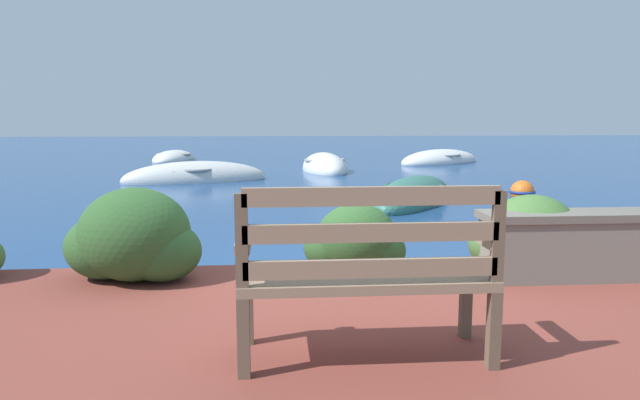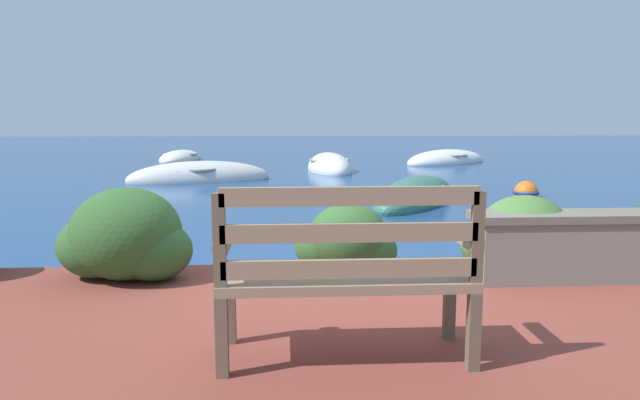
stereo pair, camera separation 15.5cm
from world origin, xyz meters
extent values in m
plane|color=navy|center=(0.00, 0.00, 0.00)|extent=(80.00, 80.00, 0.00)
cube|color=brown|center=(-0.76, -1.72, 0.42)|extent=(0.06, 0.06, 0.40)
cube|color=brown|center=(0.48, -1.72, 0.42)|extent=(0.06, 0.06, 0.40)
cube|color=brown|center=(-0.76, -2.14, 0.42)|extent=(0.06, 0.06, 0.40)
cube|color=brown|center=(0.48, -2.14, 0.42)|extent=(0.06, 0.06, 0.40)
cube|color=#8C755B|center=(-0.14, -1.93, 0.65)|extent=(1.30, 0.48, 0.05)
cube|color=#8C755B|center=(-0.14, -2.14, 0.75)|extent=(1.23, 0.04, 0.09)
cube|color=#8C755B|center=(-0.14, -2.14, 0.93)|extent=(1.23, 0.04, 0.09)
cube|color=#8C755B|center=(-0.14, -2.14, 1.10)|extent=(1.23, 0.04, 0.09)
cube|color=brown|center=(-0.76, -2.14, 0.90)|extent=(0.06, 0.04, 0.45)
cube|color=brown|center=(0.48, -2.14, 0.90)|extent=(0.06, 0.04, 0.45)
cube|color=#8C755B|center=(-0.76, -1.93, 0.85)|extent=(0.07, 0.43, 0.05)
cube|color=#8C755B|center=(0.48, -1.93, 0.85)|extent=(0.07, 0.43, 0.05)
cube|color=slate|center=(1.71, -0.62, 0.45)|extent=(1.41, 0.35, 0.47)
cube|color=#635F56|center=(1.71, -0.62, 0.72)|extent=(1.48, 0.39, 0.06)
ellipsoid|color=#2D5628|center=(-1.68, -0.39, 0.58)|extent=(0.85, 0.76, 0.72)
ellipsoid|color=#2D5628|center=(-1.91, -0.33, 0.47)|extent=(0.64, 0.57, 0.51)
ellipsoid|color=#2D5628|center=(-1.46, -0.44, 0.45)|extent=(0.59, 0.53, 0.47)
ellipsoid|color=#2D5628|center=(0.05, -0.29, 0.50)|extent=(0.66, 0.59, 0.56)
ellipsoid|color=#2D5628|center=(-0.13, -0.24, 0.42)|extent=(0.49, 0.45, 0.40)
ellipsoid|color=#2D5628|center=(0.22, -0.33, 0.40)|extent=(0.46, 0.42, 0.36)
ellipsoid|color=#426B33|center=(1.45, -0.43, 0.54)|extent=(0.75, 0.67, 0.64)
ellipsoid|color=#426B33|center=(1.25, -0.37, 0.44)|extent=(0.56, 0.51, 0.45)
ellipsoid|color=#426B33|center=(1.64, -0.46, 0.43)|extent=(0.52, 0.47, 0.41)
ellipsoid|color=#336B5B|center=(1.81, 4.90, 0.06)|extent=(2.49, 3.28, 0.77)
torus|color=#304F46|center=(1.81, 4.90, 0.27)|extent=(1.40, 1.40, 0.07)
cube|color=#846647|center=(1.56, 4.49, 0.24)|extent=(0.75, 0.51, 0.04)
cube|color=#846647|center=(2.01, 5.25, 0.24)|extent=(0.75, 0.51, 0.04)
ellipsoid|color=silver|center=(-2.42, 8.45, 0.06)|extent=(3.44, 1.89, 0.82)
torus|color=gray|center=(-2.42, 8.45, 0.29)|extent=(1.24, 1.24, 0.07)
cube|color=#846647|center=(-2.90, 8.30, 0.26)|extent=(0.34, 0.78, 0.04)
cube|color=#846647|center=(-2.03, 8.57, 0.26)|extent=(0.34, 0.78, 0.04)
ellipsoid|color=silver|center=(0.75, 10.66, 0.07)|extent=(1.48, 2.66, 0.90)
torus|color=gray|center=(0.75, 10.66, 0.31)|extent=(1.27, 1.27, 0.07)
cube|color=#846647|center=(0.81, 10.29, 0.28)|extent=(0.88, 0.26, 0.04)
cube|color=#846647|center=(0.70, 10.97, 0.28)|extent=(0.88, 0.26, 0.04)
ellipsoid|color=silver|center=(4.69, 13.14, 0.06)|extent=(3.48, 2.93, 0.78)
torus|color=gray|center=(4.69, 13.14, 0.27)|extent=(1.78, 1.78, 0.07)
cube|color=#846647|center=(5.11, 13.42, 0.24)|extent=(0.67, 0.91, 0.04)
cube|color=#846647|center=(4.35, 12.91, 0.24)|extent=(0.67, 0.91, 0.04)
ellipsoid|color=silver|center=(-4.03, 14.92, 0.05)|extent=(1.54, 2.82, 0.62)
torus|color=gray|center=(-4.03, 14.92, 0.22)|extent=(1.32, 1.32, 0.07)
cube|color=#846647|center=(-3.97, 15.32, 0.19)|extent=(0.92, 0.26, 0.04)
cube|color=#846647|center=(-4.08, 14.59, 0.19)|extent=(0.92, 0.26, 0.04)
sphere|color=orange|center=(4.03, 5.50, 0.08)|extent=(0.44, 0.44, 0.44)
torus|color=navy|center=(4.03, 5.50, 0.08)|extent=(0.48, 0.48, 0.05)
camera|label=1|loc=(-0.60, -4.77, 1.47)|focal=32.00mm
camera|label=2|loc=(-0.45, -4.78, 1.47)|focal=32.00mm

